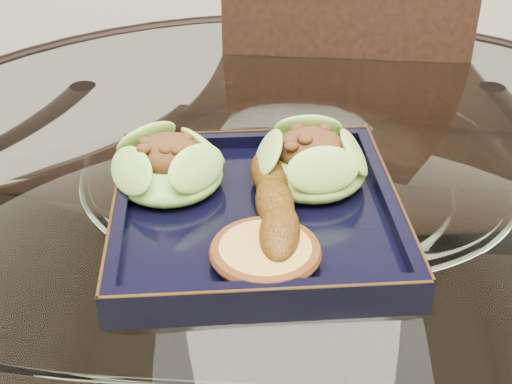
{
  "coord_description": "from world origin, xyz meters",
  "views": [
    {
      "loc": [
        -0.04,
        -0.62,
        1.16
      ],
      "look_at": [
        -0.04,
        -0.06,
        0.8
      ],
      "focal_mm": 50.0,
      "sensor_mm": 36.0,
      "label": 1
    }
  ],
  "objects": [
    {
      "name": "dining_table",
      "position": [
        -0.0,
        -0.0,
        0.6
      ],
      "size": [
        1.13,
        1.13,
        0.77
      ],
      "color": "white",
      "rests_on": "ground"
    },
    {
      "name": "lettuce_wrap_right",
      "position": [
        0.01,
        -0.0,
        0.8
      ],
      "size": [
        0.14,
        0.14,
        0.04
      ],
      "primitive_type": "ellipsoid",
      "rotation": [
        0.0,
        0.0,
        -0.33
      ],
      "color": "#5E9C2D",
      "rests_on": "navy_plate"
    },
    {
      "name": "roasted_plantain",
      "position": [
        -0.02,
        -0.07,
        0.8
      ],
      "size": [
        0.05,
        0.17,
        0.03
      ],
      "primitive_type": "ellipsoid",
      "rotation": [
        0.0,
        0.0,
        1.65
      ],
      "color": "#653C0A",
      "rests_on": "navy_plate"
    },
    {
      "name": "crumb_patty",
      "position": [
        -0.03,
        -0.13,
        0.79
      ],
      "size": [
        0.11,
        0.11,
        0.02
      ],
      "primitive_type": "cylinder",
      "rotation": [
        0.0,
        0.0,
        -0.35
      ],
      "color": "#BC8F3E",
      "rests_on": "navy_plate"
    },
    {
      "name": "dining_chair",
      "position": [
        0.08,
        0.28,
        0.5
      ],
      "size": [
        0.42,
        0.42,
        0.89
      ],
      "rotation": [
        0.0,
        0.0,
        -0.09
      ],
      "color": "black",
      "rests_on": "ground"
    },
    {
      "name": "lettuce_wrap_left",
      "position": [
        -0.13,
        -0.01,
        0.8
      ],
      "size": [
        0.14,
        0.14,
        0.04
      ],
      "primitive_type": "ellipsoid",
      "rotation": [
        0.0,
        0.0,
        0.31
      ],
      "color": "olive",
      "rests_on": "navy_plate"
    },
    {
      "name": "navy_plate",
      "position": [
        -0.04,
        -0.06,
        0.77
      ],
      "size": [
        0.29,
        0.29,
        0.02
      ],
      "primitive_type": "cube",
      "rotation": [
        0.0,
        0.0,
        0.08
      ],
      "color": "black",
      "rests_on": "dining_table"
    }
  ]
}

